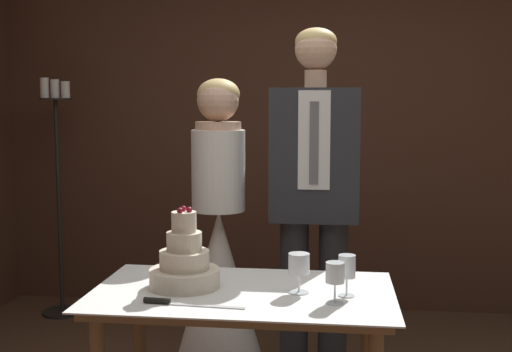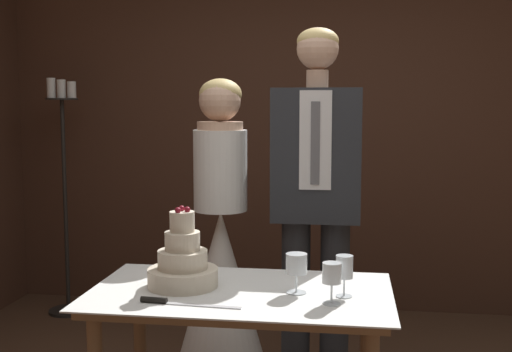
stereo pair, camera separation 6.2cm
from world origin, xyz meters
name	(u,v)px [view 1 (the left image)]	position (x,y,z in m)	size (l,w,h in m)	color
wall_back	(304,128)	(0.00, 2.22, 1.32)	(4.67, 0.12, 2.63)	#472B1E
cake_table	(243,318)	(-0.13, -0.05, 0.66)	(1.18, 0.69, 0.77)	brown
tiered_cake	(184,264)	(-0.36, -0.03, 0.86)	(0.28, 0.28, 0.33)	beige
cake_knife	(174,302)	(-0.35, -0.26, 0.78)	(0.38, 0.05, 0.02)	silver
wine_glass_near	(335,274)	(0.23, -0.17, 0.88)	(0.07, 0.07, 0.15)	silver
wine_glass_middle	(347,268)	(0.28, -0.08, 0.88)	(0.07, 0.07, 0.16)	silver
wine_glass_far	(299,265)	(0.09, -0.06, 0.88)	(0.08, 0.08, 0.16)	silver
bride	(219,273)	(-0.37, 0.79, 0.60)	(0.54, 0.54, 1.63)	white
groom	(314,189)	(0.12, 0.79, 1.06)	(0.45, 0.25, 1.87)	#282B30
candle_stand	(59,196)	(-1.70, 1.79, 0.85)	(0.28, 0.28, 1.67)	black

